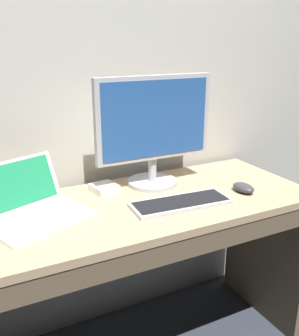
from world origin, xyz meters
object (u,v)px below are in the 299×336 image
laptop_white (32,207)px  external_monitor (154,127)px  external_drive_box (104,188)px  wired_keyboard (181,203)px  computer_mouse (243,188)px

laptop_white → external_monitor: bearing=9.3°
external_drive_box → wired_keyboard: bearing=-51.0°
wired_keyboard → external_drive_box: external_drive_box is taller
laptop_white → wired_keyboard: size_ratio=1.06×
laptop_white → wired_keyboard: (0.55, -0.15, -0.03)m
laptop_white → external_drive_box: laptop_white is taller
wired_keyboard → computer_mouse: bearing=-0.8°
laptop_white → external_monitor: (0.56, 0.09, 0.23)m
wired_keyboard → computer_mouse: 0.31m
laptop_white → external_drive_box: bearing=19.9°
external_monitor → wired_keyboard: bearing=-91.5°
external_monitor → computer_mouse: external_monitor is taller
laptop_white → external_drive_box: 0.35m
external_monitor → external_drive_box: bearing=173.1°
external_drive_box → laptop_white: bearing=-160.1°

